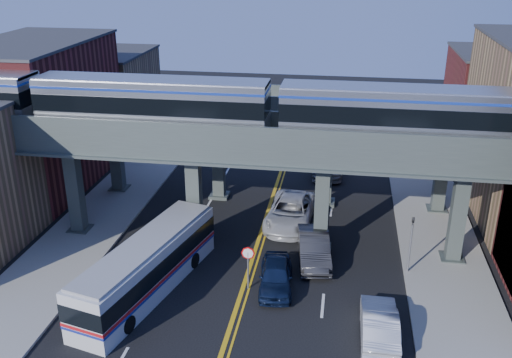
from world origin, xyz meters
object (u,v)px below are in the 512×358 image
(transit_train, at_px, (152,102))
(traffic_signal, at_px, (411,239))
(car_lane_c, at_px, (291,212))
(car_lane_d, at_px, (327,162))
(car_lane_a, at_px, (276,276))
(car_lane_b, at_px, (314,248))
(stop_sign, at_px, (248,261))
(car_parked_curb, at_px, (379,325))
(transit_bus, at_px, (147,267))

(transit_train, xyz_separation_m, traffic_signal, (15.53, -2.00, -6.81))
(car_lane_c, distance_m, car_lane_d, 10.31)
(car_lane_a, bearing_deg, car_lane_b, 54.77)
(stop_sign, xyz_separation_m, car_lane_c, (1.50, 8.31, -0.86))
(traffic_signal, xyz_separation_m, car_parked_curb, (-1.90, -6.32, -1.49))
(stop_sign, distance_m, car_lane_c, 8.49)
(stop_sign, distance_m, traffic_signal, 9.41)
(transit_train, relative_size, car_lane_b, 8.40)
(car_lane_a, distance_m, car_lane_b, 3.82)
(transit_train, xyz_separation_m, car_lane_c, (8.13, 3.31, -8.21))
(transit_bus, height_order, car_parked_curb, transit_bus)
(car_lane_b, bearing_deg, transit_bus, -159.51)
(car_lane_b, distance_m, car_lane_d, 14.77)
(car_lane_a, height_order, car_lane_c, car_lane_c)
(car_lane_c, relative_size, car_parked_curb, 1.31)
(traffic_signal, xyz_separation_m, car_lane_d, (-5.37, 15.42, -1.42))
(car_parked_curb, bearing_deg, transit_train, -31.96)
(transit_train, height_order, stop_sign, transit_train)
(stop_sign, distance_m, car_lane_b, 5.07)
(traffic_signal, height_order, car_lane_b, traffic_signal)
(car_lane_b, distance_m, car_lane_c, 5.03)
(car_parked_curb, bearing_deg, car_lane_b, -63.20)
(car_lane_c, relative_size, car_lane_d, 1.06)
(transit_train, bearing_deg, car_lane_a, -29.86)
(stop_sign, bearing_deg, transit_bus, -169.03)
(car_lane_d, distance_m, car_parked_curb, 22.01)
(transit_train, xyz_separation_m, car_lane_a, (8.13, -4.66, -8.34))
(transit_train, bearing_deg, traffic_signal, -7.34)
(transit_train, distance_m, car_lane_b, 13.06)
(transit_train, distance_m, car_lane_a, 12.54)
(car_lane_c, bearing_deg, car_lane_d, 82.12)
(transit_train, relative_size, car_lane_d, 7.11)
(stop_sign, relative_size, transit_bus, 0.23)
(transit_train, relative_size, car_lane_c, 6.72)
(traffic_signal, relative_size, car_parked_curb, 0.83)
(stop_sign, bearing_deg, transit_train, 142.96)
(car_lane_a, distance_m, car_lane_d, 18.20)
(transit_bus, distance_m, car_lane_b, 10.01)
(car_lane_a, distance_m, car_lane_c, 7.98)
(transit_bus, distance_m, car_parked_curb, 12.65)
(stop_sign, height_order, traffic_signal, traffic_signal)
(car_lane_c, bearing_deg, stop_sign, -96.78)
(car_lane_a, bearing_deg, car_lane_d, 78.14)
(transit_bus, height_order, car_lane_c, transit_bus)
(traffic_signal, bearing_deg, car_lane_c, 144.34)
(traffic_signal, bearing_deg, stop_sign, -161.37)
(traffic_signal, distance_m, transit_bus, 14.90)
(transit_train, bearing_deg, car_lane_d, 52.90)
(car_lane_c, bearing_deg, traffic_signal, -32.21)
(car_parked_curb, bearing_deg, car_lane_c, -65.24)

